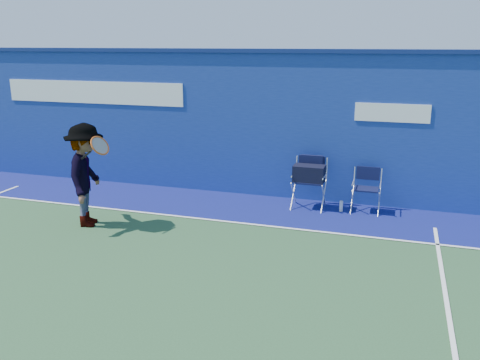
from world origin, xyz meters
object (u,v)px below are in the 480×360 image
(directors_chair_right, at_px, (366,199))
(water_bottle, at_px, (341,206))
(directors_chair_left, at_px, (309,187))
(tennis_player, at_px, (86,175))

(directors_chair_right, height_order, water_bottle, directors_chair_right)
(directors_chair_left, bearing_deg, water_bottle, -4.37)
(water_bottle, bearing_deg, directors_chair_left, 175.63)
(directors_chair_left, distance_m, tennis_player, 4.24)
(directors_chair_right, bearing_deg, directors_chair_left, -175.48)
(water_bottle, relative_size, tennis_player, 0.12)
(directors_chair_right, relative_size, water_bottle, 3.91)
(directors_chair_left, height_order, directors_chair_right, directors_chair_left)
(directors_chair_left, bearing_deg, directors_chair_right, 4.52)
(water_bottle, height_order, tennis_player, tennis_player)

